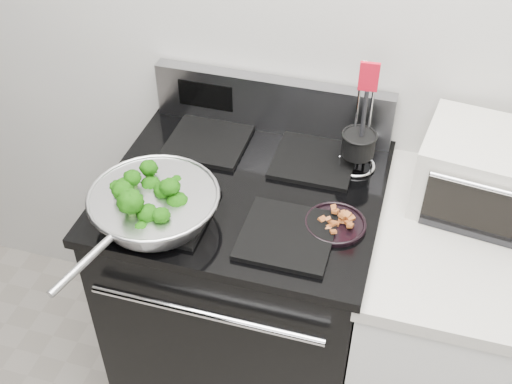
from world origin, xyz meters
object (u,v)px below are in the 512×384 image
at_px(skillet, 154,205).
at_px(bacon_plate, 336,221).
at_px(toaster_oven, 493,175).
at_px(gas_range, 246,290).
at_px(utensil_holder, 358,149).

distance_m(skillet, bacon_plate, 0.49).
xyz_separation_m(skillet, toaster_oven, (0.86, 0.35, 0.03)).
bearing_deg(skillet, gas_range, 61.44).
distance_m(gas_range, utensil_holder, 0.63).
distance_m(utensil_holder, toaster_oven, 0.38).
bearing_deg(gas_range, toaster_oven, 11.66).
relative_size(gas_range, toaster_oven, 2.68).
bearing_deg(skillet, bacon_plate, 27.26).
relative_size(gas_range, utensil_holder, 3.14).
bearing_deg(toaster_oven, bacon_plate, -141.61).
height_order(skillet, utensil_holder, utensil_holder).
bearing_deg(toaster_oven, utensil_holder, -177.92).
xyz_separation_m(gas_range, toaster_oven, (0.67, 0.14, 0.54)).
bearing_deg(skillet, toaster_oven, 35.71).
bearing_deg(skillet, utensil_holder, 52.13).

